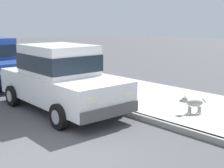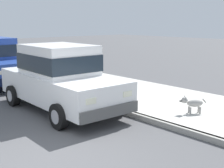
{
  "view_description": "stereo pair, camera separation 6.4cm",
  "coord_description": "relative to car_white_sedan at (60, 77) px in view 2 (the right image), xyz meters",
  "views": [
    {
      "loc": [
        -2.75,
        -4.9,
        2.59
      ],
      "look_at": [
        3.02,
        1.45,
        0.85
      ],
      "focal_mm": 49.96,
      "sensor_mm": 36.0,
      "label": 1
    },
    {
      "loc": [
        -2.7,
        -4.94,
        2.59
      ],
      "look_at": [
        3.02,
        1.45,
        0.85
      ],
      "focal_mm": 49.96,
      "sensor_mm": 36.0,
      "label": 2
    }
  ],
  "objects": [
    {
      "name": "fire_hydrant",
      "position": [
        1.52,
        0.85,
        -0.51
      ],
      "size": [
        0.34,
        0.24,
        0.72
      ],
      "color": "red",
      "rests_on": "sidewalk"
    },
    {
      "name": "dog_grey",
      "position": [
        2.19,
        -3.07,
        -0.55
      ],
      "size": [
        0.64,
        0.49,
        0.49
      ],
      "color": "#999691",
      "rests_on": "sidewalk"
    },
    {
      "name": "car_white_sedan",
      "position": [
        0.0,
        0.0,
        0.0
      ],
      "size": [
        2.15,
        4.66,
        1.92
      ],
      "color": "white",
      "rests_on": "ground"
    },
    {
      "name": "sidewalk",
      "position": [
        2.87,
        -2.71,
        -0.91
      ],
      "size": [
        3.6,
        64.0,
        0.14
      ],
      "primitive_type": "cube",
      "color": "#B7B5AD",
      "rests_on": "ground"
    },
    {
      "name": "curb",
      "position": [
        1.07,
        -2.71,
        -0.91
      ],
      "size": [
        0.16,
        64.0,
        0.14
      ],
      "primitive_type": "cube",
      "color": "gray",
      "rests_on": "ground"
    },
    {
      "name": "ground_plane",
      "position": [
        -2.13,
        -2.71,
        -0.98
      ],
      "size": [
        80.0,
        80.0,
        0.0
      ],
      "primitive_type": "plane",
      "color": "#4C4C4F"
    }
  ]
}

